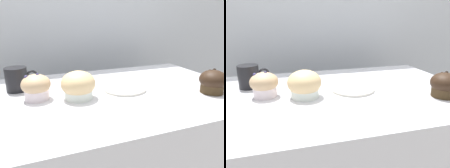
# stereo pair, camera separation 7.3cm
# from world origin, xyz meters

# --- Properties ---
(wall_back) EXTENTS (3.20, 0.10, 1.80)m
(wall_back) POSITION_xyz_m (0.00, 0.60, 0.90)
(wall_back) COLOR #B2B7BC
(wall_back) RESTS_ON ground
(muffin_front_center) EXTENTS (0.11, 0.11, 0.09)m
(muffin_front_center) POSITION_xyz_m (-0.11, -0.03, 0.98)
(muffin_front_center) COLOR white
(muffin_front_center) RESTS_ON display_counter
(muffin_back_left) EXTENTS (0.09, 0.09, 0.08)m
(muffin_back_left) POSITION_xyz_m (0.34, -0.14, 0.98)
(muffin_back_left) COLOR #3E2D19
(muffin_back_left) RESTS_ON display_counter
(muffin_back_right) EXTENTS (0.09, 0.09, 0.09)m
(muffin_back_right) POSITION_xyz_m (-0.24, 0.02, 0.98)
(muffin_back_right) COLOR silver
(muffin_back_right) RESTS_ON display_counter
(coffee_cup) EXTENTS (0.11, 0.08, 0.09)m
(coffee_cup) POSITION_xyz_m (-0.30, 0.13, 0.98)
(coffee_cup) COLOR black
(coffee_cup) RESTS_ON display_counter
(serving_plate) EXTENTS (0.16, 0.16, 0.01)m
(serving_plate) POSITION_xyz_m (0.07, -0.00, 0.94)
(serving_plate) COLOR beige
(serving_plate) RESTS_ON display_counter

